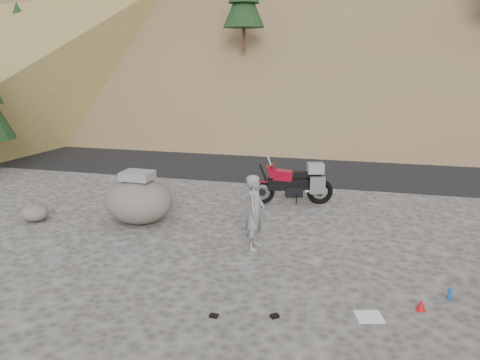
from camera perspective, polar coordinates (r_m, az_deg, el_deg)
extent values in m
plane|color=#454240|center=(9.78, 4.39, -9.39)|extent=(140.00, 140.00, 0.00)
cube|color=black|center=(18.31, 9.06, 2.05)|extent=(120.00, 7.00, 0.05)
cube|color=brown|center=(39.01, 15.57, 20.27)|extent=(110.00, 51.90, 46.72)
cylinder|color=#351F13|center=(23.45, 0.47, 17.07)|extent=(0.17, 0.17, 1.40)
cone|color=black|center=(23.56, 0.48, 20.82)|extent=(2.00, 2.00, 2.25)
cylinder|color=#351F13|center=(31.49, -24.91, 12.76)|extent=(0.15, 0.15, 1.26)
cone|color=black|center=(31.50, -25.20, 15.28)|extent=(1.80, 1.80, 2.03)
cone|color=black|center=(31.53, -25.35, 16.66)|extent=(1.35, 1.35, 1.58)
cone|color=black|center=(31.59, -25.52, 18.04)|extent=(0.90, 0.90, 1.13)
torus|color=black|center=(13.01, 2.72, -1.50)|extent=(0.70, 0.31, 0.69)
cylinder|color=black|center=(13.01, 2.72, -1.50)|extent=(0.22, 0.12, 0.21)
torus|color=black|center=(13.24, 9.72, -1.41)|extent=(0.74, 0.34, 0.73)
cylinder|color=black|center=(13.24, 9.72, -1.41)|extent=(0.24, 0.14, 0.23)
cylinder|color=black|center=(12.91, 3.11, 0.15)|extent=(0.39, 0.17, 0.85)
cylinder|color=black|center=(12.83, 3.79, 1.87)|extent=(0.22, 0.64, 0.05)
cube|color=black|center=(13.03, 6.17, -0.49)|extent=(1.27, 0.58, 0.31)
cube|color=black|center=(13.10, 6.59, -1.37)|extent=(0.54, 0.43, 0.29)
cube|color=maroon|center=(12.94, 5.15, 0.61)|extent=(0.61, 0.45, 0.32)
cube|color=maroon|center=(12.87, 3.91, 1.14)|extent=(0.40, 0.43, 0.37)
cube|color=silver|center=(12.81, 3.61, 2.32)|extent=(0.20, 0.33, 0.27)
cube|color=black|center=(13.00, 7.34, 0.72)|extent=(0.61, 0.38, 0.13)
cube|color=black|center=(13.08, 9.05, 0.55)|extent=(0.40, 0.28, 0.10)
cube|color=#A2A2A6|center=(12.88, 9.42, -0.65)|extent=(0.44, 0.23, 0.47)
cube|color=#A2A2A6|center=(13.40, 8.98, -0.03)|extent=(0.44, 0.23, 0.47)
cube|color=gray|center=(13.03, 9.18, 1.44)|extent=(0.52, 0.46, 0.27)
cube|color=maroon|center=(12.93, 2.74, -0.17)|extent=(0.34, 0.20, 0.04)
cylinder|color=black|center=(12.99, 6.92, -2.35)|extent=(0.08, 0.22, 0.38)
cylinder|color=#A2A2A6|center=(13.04, 8.96, -1.30)|extent=(0.48, 0.22, 0.13)
imported|color=gray|center=(10.20, 1.81, -8.28)|extent=(0.42, 0.61, 1.63)
ellipsoid|color=#534D47|center=(11.79, -12.23, -2.54)|extent=(2.00, 1.82, 1.10)
cube|color=gray|center=(11.62, -12.40, 0.48)|extent=(0.67, 0.53, 0.18)
ellipsoid|color=#534D47|center=(12.81, -23.74, -3.70)|extent=(0.69, 0.62, 0.41)
cube|color=white|center=(8.00, 15.47, -15.76)|extent=(0.50, 0.46, 0.01)
cylinder|color=#19549B|center=(8.92, 24.20, -12.54)|extent=(0.09, 0.09, 0.20)
cone|color=red|center=(8.40, 21.19, -14.00)|extent=(0.19, 0.19, 0.20)
cube|color=black|center=(7.75, -3.21, -16.19)|extent=(0.14, 0.11, 0.04)
cube|color=black|center=(7.74, 4.24, -16.20)|extent=(0.17, 0.16, 0.04)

